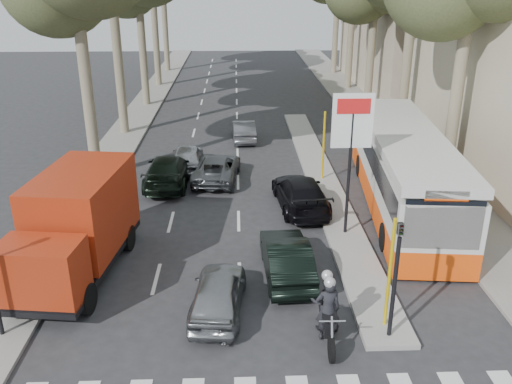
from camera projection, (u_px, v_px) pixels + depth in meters
The scene contains 18 objects.
ground at pixel (270, 311), 16.46m from camera, with size 120.00×120.00×0.00m, color #28282B.
sidewalk_right at pixel (366, 112), 39.90m from camera, with size 3.20×70.00×0.12m, color gray.
median_left at pixel (146, 105), 42.11m from camera, with size 2.40×64.00×0.12m, color gray.
traffic_island at pixel (322, 180), 26.73m from camera, with size 1.50×26.00×0.16m, color gray.
billboard at pixel (351, 145), 19.82m from camera, with size 1.50×12.10×5.60m.
traffic_light_island at pixel (397, 261), 14.25m from camera, with size 0.16×0.41×3.60m.
silver_hatchback at pixel (218, 293), 16.20m from camera, with size 1.51×3.75×1.28m, color gray.
dark_hatchback at pixel (287, 258), 18.13m from camera, with size 1.46×4.17×1.38m, color black.
queue_car_a at pixel (217, 168), 26.69m from camera, with size 2.03×4.41×1.23m, color #4D5155.
queue_car_b at pixel (300, 193), 23.45m from camera, with size 1.97×4.84×1.40m, color black.
queue_car_c at pixel (188, 157), 28.14m from camera, with size 1.58×3.92×1.33m, color #9A9DA2.
queue_car_d at pixel (244, 130), 33.13m from camera, with size 1.31×3.76×1.24m, color #55575D.
queue_car_e at pixel (168, 170), 26.09m from camera, with size 2.01×4.94×1.43m, color black.
red_truck at pixel (77, 224), 17.96m from camera, with size 3.14×6.64×3.41m.
city_bus at pixel (403, 168), 23.20m from camera, with size 4.08×13.16×3.41m.
motorcycle at pixel (327, 307), 15.01m from camera, with size 0.87×2.40×2.04m.
pedestrian_near at pixel (467, 214), 20.68m from camera, with size 1.04×0.51×1.77m, color #44334D.
pedestrian_far at pixel (425, 154), 27.83m from camera, with size 1.01×0.45×1.56m, color #645C4B.
Camera 1 is at (-0.92, -13.88, 9.52)m, focal length 38.00 mm.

